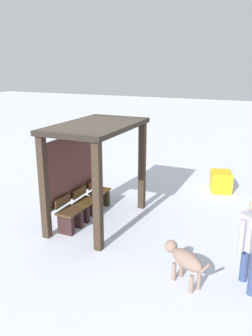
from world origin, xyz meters
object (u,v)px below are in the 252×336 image
bench_right_inside (99,197)px  grit_bin (221,181)px  dog (185,259)px  bus_shelter (90,150)px  bench_left_inside (70,217)px  person_walking (252,238)px  bench_center_inside (86,207)px

bench_right_inside → grit_bin: size_ratio=1.08×
dog → grit_bin: dog is taller
bus_shelter → bench_left_inside: size_ratio=3.34×
bench_right_inside → person_walking: size_ratio=0.48×
bus_shelter → bench_center_inside: bearing=90.0°
person_walking → bench_center_inside: bearing=72.5°
bench_left_inside → bench_right_inside: (1.37, 0.00, -0.01)m
bus_shelter → bench_left_inside: (-0.69, 0.17, -1.41)m
bench_right_inside → dog: (-2.22, -2.83, 0.15)m
bus_shelter → person_walking: size_ratio=1.64×
bench_right_inside → person_walking: bearing=-116.3°
bus_shelter → bench_left_inside: bearing=166.2°
bench_right_inside → dog: 3.60m
bench_left_inside → bench_center_inside: bearing=0.1°
bench_right_inside → person_walking: 4.32m
person_walking → grit_bin: size_ratio=2.24×
bench_right_inside → bench_left_inside: bearing=-180.0°
bench_center_inside → grit_bin: 4.18m
bus_shelter → bench_right_inside: (0.69, 0.17, -1.41)m
bench_left_inside → dog: (-0.85, -2.83, 0.15)m
person_walking → dog: person_walking is taller
bench_left_inside → dog: 2.96m
person_walking → grit_bin: 4.66m
bus_shelter → bench_center_inside: 1.43m
bench_center_inside → dog: size_ratio=0.83×
bus_shelter → bench_left_inside: 1.58m
person_walking → bench_left_inside: bearing=82.2°
bus_shelter → dog: 3.32m
bus_shelter → person_walking: bus_shelter is taller
bench_center_inside → dog: (-1.54, -2.83, 0.16)m
bench_right_inside → dog: size_ratio=0.85×
bus_shelter → dog: (-1.54, -2.66, -1.26)m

